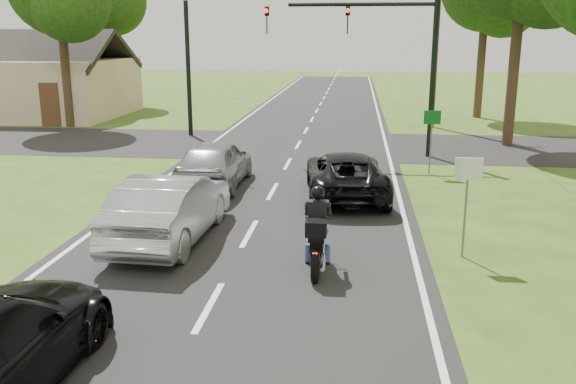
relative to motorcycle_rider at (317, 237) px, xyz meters
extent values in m
plane|color=#304E15|center=(-1.72, -1.94, -0.67)|extent=(140.00, 140.00, 0.00)
cube|color=black|center=(-1.72, 8.06, -0.67)|extent=(8.00, 100.00, 0.01)
cube|color=black|center=(-1.72, 14.06, -0.67)|extent=(60.00, 7.00, 0.01)
torus|color=black|center=(-0.01, 0.74, -0.37)|extent=(0.13, 0.60, 0.60)
torus|color=black|center=(0.01, -0.61, -0.37)|extent=(0.15, 0.65, 0.65)
cube|color=black|center=(0.00, 0.16, -0.10)|extent=(0.26, 0.86, 0.27)
sphere|color=black|center=(-0.01, 0.38, 0.06)|extent=(0.31, 0.31, 0.31)
cube|color=black|center=(0.00, -0.16, 0.06)|extent=(0.31, 0.50, 0.09)
cube|color=#FF0C07|center=(0.01, -0.71, -0.08)|extent=(0.09, 0.03, 0.05)
cylinder|color=silver|center=(0.15, -0.34, -0.39)|extent=(0.09, 0.73, 0.08)
cylinder|color=black|center=(-0.01, 0.56, 0.23)|extent=(0.56, 0.04, 0.03)
cube|color=black|center=(0.00, -0.43, 0.33)|extent=(0.40, 0.37, 0.29)
cube|color=black|center=(0.00, 0.02, 0.45)|extent=(0.36, 0.20, 0.54)
sphere|color=black|center=(0.00, 0.08, 0.88)|extent=(0.27, 0.27, 0.27)
cylinder|color=navy|center=(-0.21, 0.32, -0.46)|extent=(0.11, 0.11, 0.41)
cylinder|color=navy|center=(0.19, 0.32, -0.46)|extent=(0.11, 0.11, 0.41)
imported|color=black|center=(0.44, 5.75, -0.02)|extent=(2.60, 4.85, 1.29)
imported|color=silver|center=(-3.40, 1.44, 0.10)|extent=(1.79, 4.67, 1.52)
imported|color=gray|center=(-3.54, 6.43, 0.08)|extent=(1.76, 4.37, 1.49)
cylinder|color=black|center=(3.48, 12.06, 2.33)|extent=(0.20, 0.20, 6.00)
cylinder|color=black|center=(0.78, 12.06, 4.93)|extent=(5.40, 0.14, 0.14)
imported|color=black|center=(0.28, 12.06, 4.38)|extent=(0.16, 0.36, 1.00)
imported|color=black|center=(-2.72, 12.06, 4.38)|extent=(0.16, 0.36, 1.00)
sphere|color=#FF0C07|center=(0.28, 11.88, 4.71)|extent=(0.16, 0.16, 0.16)
sphere|color=#FF0C07|center=(-2.72, 11.88, 4.71)|extent=(0.16, 0.16, 0.16)
cylinder|color=black|center=(-6.92, 16.06, 2.33)|extent=(0.20, 0.20, 6.00)
cylinder|color=#4B3222|center=(4.48, 20.06, 4.33)|extent=(0.28, 0.28, 10.00)
cylinder|color=slate|center=(2.98, 1.06, 0.33)|extent=(0.05, 0.05, 2.00)
cube|color=silver|center=(2.98, 1.03, 1.23)|extent=(0.55, 0.04, 0.45)
cylinder|color=slate|center=(3.18, 9.06, 0.33)|extent=(0.05, 0.05, 2.00)
cube|color=#0C591E|center=(3.18, 9.03, 1.23)|extent=(0.55, 0.04, 0.45)
cylinder|color=#332316|center=(7.08, 15.06, 2.83)|extent=(0.44, 0.44, 7.00)
cylinder|color=#332316|center=(7.48, 24.06, 2.55)|extent=(0.44, 0.44, 6.44)
sphere|color=#14330D|center=(8.31, 23.40, 5.65)|extent=(3.96, 3.96, 3.96)
cylinder|color=#332316|center=(-13.72, 18.06, 2.41)|extent=(0.44, 0.44, 6.16)
sphere|color=#14330D|center=(-12.92, 17.42, 5.38)|extent=(3.84, 3.84, 3.84)
cylinder|color=#332316|center=(-15.72, 28.06, 2.69)|extent=(0.44, 0.44, 6.72)
sphere|color=#14330D|center=(-14.82, 27.34, 5.93)|extent=(4.32, 4.32, 4.32)
cube|color=tan|center=(-17.72, 22.06, 0.93)|extent=(10.00, 8.00, 3.20)
cube|color=black|center=(-17.72, 20.06, 3.03)|extent=(10.20, 4.00, 2.29)
cube|color=black|center=(-17.72, 24.06, 3.03)|extent=(10.20, 4.00, 2.29)
camera|label=1|loc=(0.69, -11.31, 3.84)|focal=38.00mm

